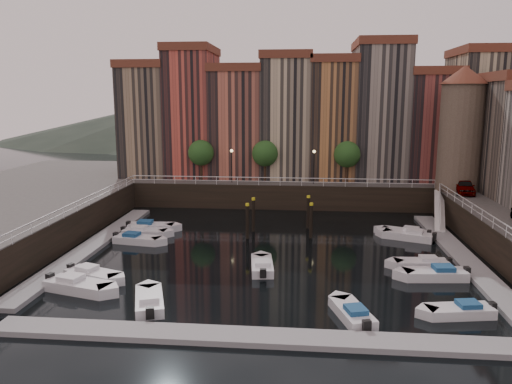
# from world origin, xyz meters

# --- Properties ---
(ground) EXTENTS (200.00, 200.00, 0.00)m
(ground) POSITION_xyz_m (0.00, 0.00, 0.00)
(ground) COLOR black
(ground) RESTS_ON ground
(quay_far) EXTENTS (80.00, 20.00, 3.00)m
(quay_far) POSITION_xyz_m (0.00, 26.00, 1.50)
(quay_far) COLOR black
(quay_far) RESTS_ON ground
(dock_left) EXTENTS (2.00, 28.00, 0.35)m
(dock_left) POSITION_xyz_m (-16.20, -1.00, 0.17)
(dock_left) COLOR gray
(dock_left) RESTS_ON ground
(dock_right) EXTENTS (2.00, 28.00, 0.35)m
(dock_right) POSITION_xyz_m (16.20, -1.00, 0.17)
(dock_right) COLOR gray
(dock_right) RESTS_ON ground
(dock_near) EXTENTS (30.00, 2.00, 0.35)m
(dock_near) POSITION_xyz_m (0.00, -17.00, 0.17)
(dock_near) COLOR gray
(dock_near) RESTS_ON ground
(mountains) EXTENTS (145.00, 100.00, 18.00)m
(mountains) POSITION_xyz_m (1.72, 110.00, 7.92)
(mountains) COLOR #2D382D
(mountains) RESTS_ON ground
(far_terrace) EXTENTS (48.70, 10.30, 17.50)m
(far_terrace) POSITION_xyz_m (3.31, 23.50, 10.95)
(far_terrace) COLOR #8F765B
(far_terrace) RESTS_ON quay_far
(corner_tower) EXTENTS (5.20, 5.20, 13.80)m
(corner_tower) POSITION_xyz_m (20.00, 14.50, 10.19)
(corner_tower) COLOR #6B5B4C
(corner_tower) RESTS_ON quay_right
(promenade_trees) EXTENTS (21.20, 3.20, 5.20)m
(promenade_trees) POSITION_xyz_m (-1.33, 18.20, 6.58)
(promenade_trees) COLOR black
(promenade_trees) RESTS_ON quay_far
(street_lamps) EXTENTS (10.36, 0.36, 4.18)m
(street_lamps) POSITION_xyz_m (-1.00, 17.20, 5.90)
(street_lamps) COLOR black
(street_lamps) RESTS_ON quay_far
(railings) EXTENTS (36.08, 34.04, 0.52)m
(railings) POSITION_xyz_m (0.00, 4.88, 3.79)
(railings) COLOR white
(railings) RESTS_ON ground
(gangway) EXTENTS (2.78, 8.32, 3.73)m
(gangway) POSITION_xyz_m (17.10, 10.00, 1.92)
(gangway) COLOR white
(gangway) RESTS_ON ground
(mooring_pilings) EXTENTS (6.44, 4.77, 3.78)m
(mooring_pilings) POSITION_xyz_m (0.53, 5.29, 1.65)
(mooring_pilings) COLOR black
(mooring_pilings) RESTS_ON ground
(boat_left_0) EXTENTS (5.29, 3.11, 1.19)m
(boat_left_0) POSITION_xyz_m (-12.94, -10.99, 0.40)
(boat_left_0) COLOR silver
(boat_left_0) RESTS_ON ground
(boat_left_1) EXTENTS (4.70, 3.08, 1.06)m
(boat_left_1) POSITION_xyz_m (-12.88, -8.64, 0.36)
(boat_left_1) COLOR silver
(boat_left_1) RESTS_ON ground
(boat_left_2) EXTENTS (4.72, 2.32, 1.06)m
(boat_left_2) POSITION_xyz_m (-12.68, 0.84, 0.36)
(boat_left_2) COLOR silver
(boat_left_2) RESTS_ON ground
(boat_left_3) EXTENTS (4.52, 1.68, 1.04)m
(boat_left_3) POSITION_xyz_m (-12.79, 3.36, 0.35)
(boat_left_3) COLOR silver
(boat_left_3) RESTS_ON ground
(boat_left_4) EXTENTS (4.90, 2.01, 1.12)m
(boat_left_4) POSITION_xyz_m (-12.78, 5.38, 0.38)
(boat_left_4) COLOR silver
(boat_left_4) RESTS_ON ground
(boat_right_0) EXTENTS (4.47, 2.27, 1.00)m
(boat_right_0) POSITION_xyz_m (12.62, -12.67, 0.34)
(boat_right_0) COLOR silver
(boat_right_0) RESTS_ON ground
(boat_right_1) EXTENTS (4.98, 2.21, 1.12)m
(boat_right_1) POSITION_xyz_m (12.77, -6.18, 0.38)
(boat_right_1) COLOR silver
(boat_right_1) RESTS_ON ground
(boat_right_2) EXTENTS (4.51, 1.86, 1.02)m
(boat_right_2) POSITION_xyz_m (12.32, -3.74, 0.35)
(boat_right_2) COLOR silver
(boat_right_2) RESTS_ON ground
(boat_right_3) EXTENTS (4.95, 3.34, 1.12)m
(boat_right_3) POSITION_xyz_m (12.95, 4.48, 0.38)
(boat_right_3) COLOR silver
(boat_right_3) RESTS_ON ground
(boat_right_4) EXTENTS (4.74, 3.20, 1.07)m
(boat_right_4) POSITION_xyz_m (12.82, 5.51, 0.36)
(boat_right_4) COLOR silver
(boat_right_4) RESTS_ON ground
(boat_near_0) EXTENTS (3.08, 4.89, 1.10)m
(boat_near_0) POSITION_xyz_m (-7.10, -13.14, 0.37)
(boat_near_0) COLOR silver
(boat_near_0) RESTS_ON ground
(boat_near_3) EXTENTS (2.76, 4.59, 1.03)m
(boat_near_3) POSITION_xyz_m (5.88, -13.70, 0.35)
(boat_near_3) COLOR silver
(boat_near_3) RESTS_ON ground
(car_a) EXTENTS (2.64, 4.92, 1.59)m
(car_a) POSITION_xyz_m (20.18, 12.30, 3.80)
(car_a) COLOR gray
(car_a) RESTS_ON quay_right
(boat_extra_926) EXTENTS (2.13, 4.63, 1.04)m
(boat_extra_926) POSITION_xyz_m (-0.38, -5.53, 0.35)
(boat_extra_926) COLOR silver
(boat_extra_926) RESTS_ON ground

